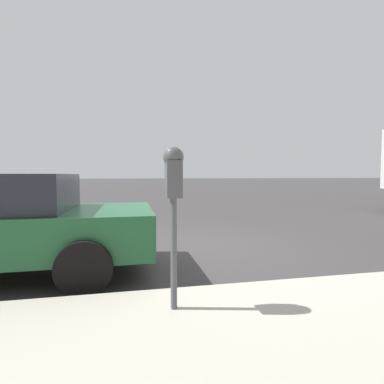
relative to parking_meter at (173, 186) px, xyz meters
The scene contains 2 objects.
ground_plane 3.08m from the parking_meter, 15.21° to the right, with size 220.00×220.00×0.00m, color #3D3A3A.
parking_meter is the anchor object (origin of this frame).
Camera 1 is at (-5.42, 1.13, 1.37)m, focal length 28.00 mm.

